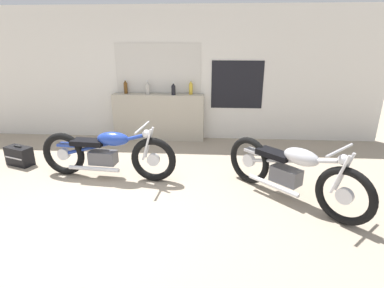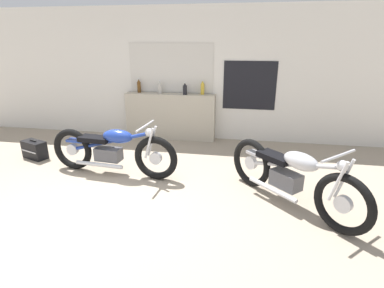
{
  "view_description": "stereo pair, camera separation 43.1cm",
  "coord_description": "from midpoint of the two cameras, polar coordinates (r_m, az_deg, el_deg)",
  "views": [
    {
      "loc": [
        1.41,
        -3.2,
        2.13
      ],
      "look_at": [
        1.12,
        0.86,
        0.7
      ],
      "focal_mm": 28.0,
      "sensor_mm": 36.0,
      "label": 1
    },
    {
      "loc": [
        1.83,
        -3.15,
        2.13
      ],
      "look_at": [
        1.12,
        0.86,
        0.7
      ],
      "focal_mm": 28.0,
      "sensor_mm": 36.0,
      "label": 2
    }
  ],
  "objects": [
    {
      "name": "bottle_center",
      "position": [
        6.45,
        0.59,
        10.41
      ],
      "size": [
        0.09,
        0.09,
        0.27
      ],
      "color": "black",
      "rests_on": "sill_counter"
    },
    {
      "name": "motorcycle_silver",
      "position": [
        4.22,
        21.13,
        -5.7
      ],
      "size": [
        1.59,
        1.63,
        0.92
      ],
      "color": "black",
      "rests_on": "ground_plane"
    },
    {
      "name": "motorcycle_blue",
      "position": [
        4.99,
        -12.64,
        -1.13
      ],
      "size": [
        2.23,
        0.64,
        0.89
      ],
      "color": "black",
      "rests_on": "ground_plane"
    },
    {
      "name": "bottle_right_center",
      "position": [
        6.49,
        3.95,
        10.59
      ],
      "size": [
        0.08,
        0.08,
        0.31
      ],
      "color": "gold",
      "rests_on": "sill_counter"
    },
    {
      "name": "ground_plane",
      "position": [
        4.15,
        -14.88,
        -12.23
      ],
      "size": [
        24.0,
        24.0,
        0.0
      ],
      "primitive_type": "plane",
      "color": "gray"
    },
    {
      "name": "wall_back",
      "position": [
        6.74,
        -3.86,
        13.1
      ],
      "size": [
        10.0,
        0.07,
        2.8
      ],
      "color": "silver",
      "rests_on": "ground_plane"
    },
    {
      "name": "hard_case_black",
      "position": [
        6.25,
        -26.09,
        -1.01
      ],
      "size": [
        0.53,
        0.38,
        0.36
      ],
      "color": "black",
      "rests_on": "ground_plane"
    },
    {
      "name": "bottle_leftmost",
      "position": [
        6.79,
        -8.26,
        10.85
      ],
      "size": [
        0.08,
        0.08,
        0.32
      ],
      "color": "#5B3814",
      "rests_on": "sill_counter"
    },
    {
      "name": "bottle_left_center",
      "position": [
        6.61,
        -4.24,
        10.67
      ],
      "size": [
        0.09,
        0.09,
        0.29
      ],
      "color": "#B7B2A8",
      "rests_on": "sill_counter"
    },
    {
      "name": "sill_counter",
      "position": [
        6.68,
        -2.29,
        5.25
      ],
      "size": [
        1.98,
        0.28,
        1.01
      ],
      "color": "#B7AD99",
      "rests_on": "ground_plane"
    }
  ]
}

